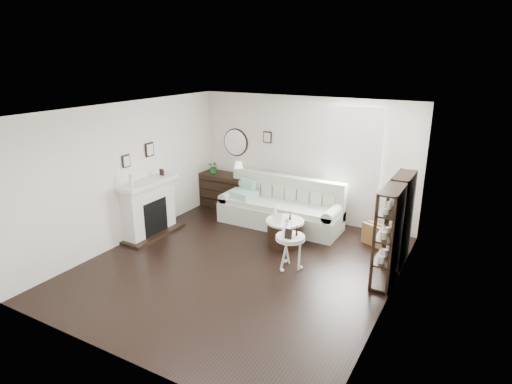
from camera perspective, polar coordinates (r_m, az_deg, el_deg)
The scene contains 18 objects.
room at distance 9.09m, azimuth 10.66°, elevation 5.30°, with size 5.50×5.50×5.50m.
fireplace at distance 8.91m, azimuth -14.03°, elevation -2.27°, with size 0.50×1.40×1.84m.
shelf_unit_far at distance 7.86m, azimuth 18.64°, elevation -3.37°, with size 0.30×0.80×1.60m.
shelf_unit_near at distance 7.04m, azimuth 17.19°, elevation -5.73°, with size 0.30×0.80×1.60m.
sofa at distance 9.23m, azimuth 3.40°, elevation -2.38°, with size 2.63×0.91×1.02m.
quilt at distance 9.42m, azimuth -1.63°, elevation -0.27°, with size 0.55×0.45×0.14m, color #2A9C79.
suitcase at distance 8.57m, azimuth 15.92°, elevation -5.64°, with size 0.62×0.21×0.41m, color brown.
dresser at distance 10.30m, azimuth -3.99°, elevation 0.21°, with size 1.23×0.53×0.82m.
table_lamp at distance 9.95m, azimuth -2.32°, elevation 3.10°, with size 0.22×0.22×0.34m, color beige, non-canonical shape.
potted_plant at distance 10.27m, azimuth -5.65°, elevation 3.35°, with size 0.27×0.23×0.29m, color #1B601B.
drum_table at distance 8.29m, azimuth 3.84°, elevation -5.39°, with size 0.73×0.73×0.51m.
pedestal_table at distance 7.30m, azimuth 4.60°, elevation -6.21°, with size 0.50×0.50×0.61m.
eiffel_drum at distance 8.17m, azimuth 4.56°, elevation -3.14°, with size 0.11×0.11×0.19m, color black, non-canonical shape.
bottle_drum at distance 8.14m, azimuth 2.49°, elevation -2.65°, with size 0.08×0.08×0.33m, color silver.
card_frame_drum at distance 8.03m, azimuth 3.00°, elevation -3.50°, with size 0.14×0.01×0.19m, color white.
eiffel_ped at distance 7.23m, azimuth 5.44°, elevation -5.26°, with size 0.10×0.10×0.17m, color black, non-canonical shape.
flask_ped at distance 7.27m, azimuth 4.08°, elevation -4.62°, with size 0.15×0.15×0.28m, color silver, non-canonical shape.
card_frame_ped at distance 7.12m, azimuth 4.34°, elevation -5.62°, with size 0.13×0.01×0.17m, color black.
Camera 1 is at (3.52, -5.73, 3.52)m, focal length 30.00 mm.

